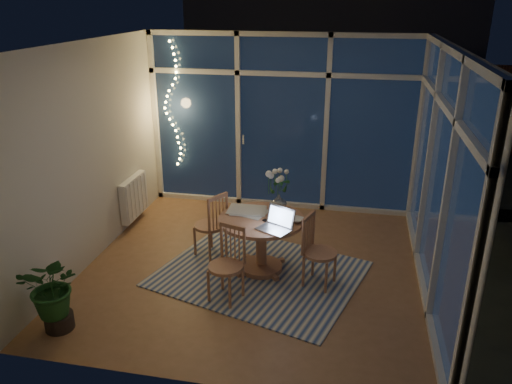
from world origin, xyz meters
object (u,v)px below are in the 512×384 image
(chair_front, at_px, (225,265))
(flower_vase, at_px, (279,202))
(chair_right, at_px, (320,251))
(chair_left, at_px, (210,224))
(dining_table, at_px, (261,245))
(potted_plant, at_px, (55,295))
(laptop, at_px, (274,219))

(chair_front, xyz_separation_m, flower_vase, (0.41, 0.97, 0.36))
(chair_right, xyz_separation_m, chair_front, (-0.95, -0.49, -0.01))
(chair_left, height_order, chair_right, chair_left)
(chair_left, distance_m, chair_front, 1.01)
(dining_table, xyz_separation_m, potted_plant, (-1.73, -1.50, 0.04))
(chair_left, relative_size, chair_front, 1.04)
(laptop, bearing_deg, chair_left, 177.62)
(chair_left, distance_m, flower_vase, 0.91)
(dining_table, bearing_deg, laptop, -54.98)
(chair_right, bearing_deg, dining_table, 92.44)
(dining_table, distance_m, chair_right, 0.73)
(chair_left, relative_size, laptop, 2.50)
(flower_vase, height_order, potted_plant, flower_vase)
(dining_table, relative_size, chair_front, 1.18)
(dining_table, bearing_deg, chair_left, 161.71)
(flower_vase, bearing_deg, potted_plant, -136.64)
(flower_vase, xyz_separation_m, potted_plant, (-1.89, -1.78, -0.40))
(laptop, bearing_deg, chair_right, 36.75)
(chair_right, relative_size, laptop, 2.44)
(chair_left, height_order, chair_front, chair_left)
(chair_right, distance_m, laptop, 0.64)
(chair_left, height_order, flower_vase, flower_vase)
(chair_right, bearing_deg, flower_vase, 66.58)
(laptop, height_order, potted_plant, laptop)
(dining_table, relative_size, laptop, 2.84)
(chair_left, bearing_deg, chair_right, 104.67)
(flower_vase, bearing_deg, chair_left, -176.10)
(laptop, distance_m, flower_vase, 0.56)
(chair_left, xyz_separation_m, potted_plant, (-1.04, -1.72, -0.06))
(chair_right, relative_size, potted_plant, 1.12)
(potted_plant, bearing_deg, chair_front, 28.80)
(chair_front, relative_size, flower_vase, 4.01)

